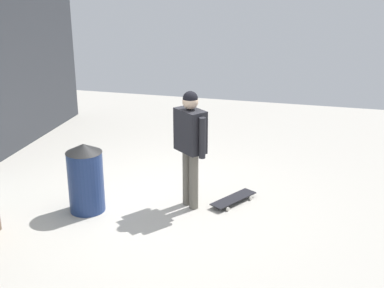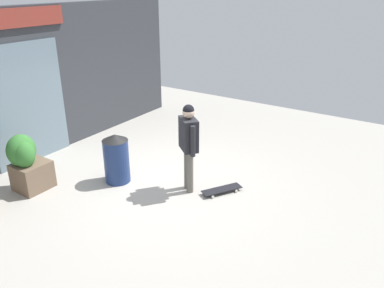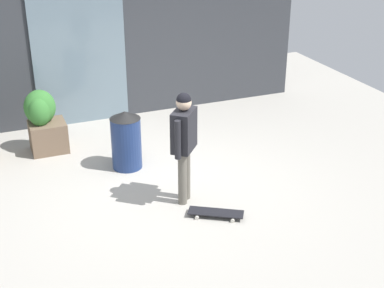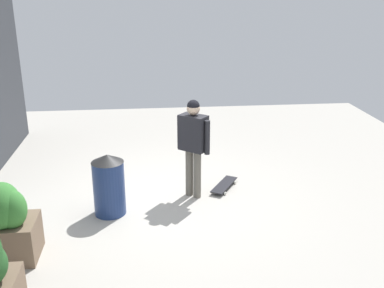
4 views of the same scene
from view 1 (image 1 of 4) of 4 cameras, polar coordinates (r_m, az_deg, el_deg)
name	(u,v)px [view 1 (image 1 of 4)]	position (r m, az deg, el deg)	size (l,w,h in m)	color
ground_plane	(155,203)	(7.71, -4.04, -6.38)	(12.00, 12.00, 0.00)	#B2ADA3
skateboarder	(190,137)	(7.19, -0.18, 0.72)	(0.49, 0.51, 1.70)	#666056
skateboard	(233,199)	(7.68, 4.54, -5.97)	(0.78, 0.59, 0.08)	black
trash_bin	(86,177)	(7.41, -11.52, -3.59)	(0.50, 0.50, 1.00)	navy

